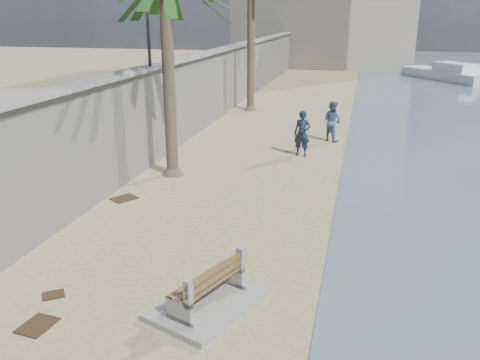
{
  "coord_description": "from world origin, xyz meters",
  "views": [
    {
      "loc": [
        2.56,
        -5.6,
        5.5
      ],
      "look_at": [
        -0.5,
        7.0,
        1.2
      ],
      "focal_mm": 38.0,
      "sensor_mm": 36.0,
      "label": 1
    }
  ],
  "objects_px": {
    "bench_far": "(207,289)",
    "person_a": "(302,130)",
    "yacht_far": "(445,76)",
    "person_b": "(332,119)"
  },
  "relations": [
    {
      "from": "person_a",
      "to": "yacht_far",
      "type": "relative_size",
      "value": 0.24
    },
    {
      "from": "yacht_far",
      "to": "person_b",
      "type": "bearing_deg",
      "value": 127.04
    },
    {
      "from": "bench_far",
      "to": "yacht_far",
      "type": "relative_size",
      "value": 0.3
    },
    {
      "from": "person_a",
      "to": "person_b",
      "type": "xyz_separation_m",
      "value": [
        0.99,
        2.81,
        -0.06
      ]
    },
    {
      "from": "person_a",
      "to": "person_b",
      "type": "distance_m",
      "value": 2.98
    },
    {
      "from": "bench_far",
      "to": "yacht_far",
      "type": "bearing_deg",
      "value": 76.33
    },
    {
      "from": "person_a",
      "to": "bench_far",
      "type": "bearing_deg",
      "value": -84.12
    },
    {
      "from": "person_a",
      "to": "person_b",
      "type": "relative_size",
      "value": 1.06
    },
    {
      "from": "person_a",
      "to": "yacht_far",
      "type": "height_order",
      "value": "person_a"
    },
    {
      "from": "bench_far",
      "to": "person_a",
      "type": "relative_size",
      "value": 1.25
    }
  ]
}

